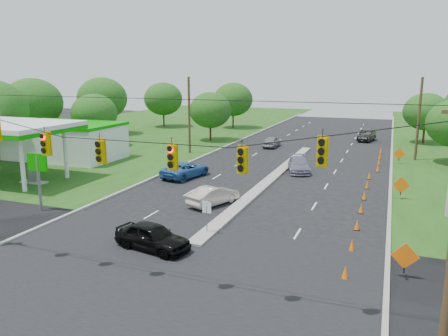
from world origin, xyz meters
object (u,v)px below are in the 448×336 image
at_px(gas_station, 56,138).
at_px(white_sedan, 213,195).
at_px(black_sedan, 152,237).
at_px(blue_pickup, 186,170).

height_order(gas_station, white_sedan, gas_station).
relative_size(gas_station, black_sedan, 4.48).
distance_m(black_sedan, blue_pickup, 16.92).
xyz_separation_m(white_sedan, blue_pickup, (-5.66, 7.03, 0.03)).
xyz_separation_m(gas_station, black_sedan, (21.77, -17.37, -1.83)).
bearing_deg(black_sedan, blue_pickup, 30.65).
bearing_deg(blue_pickup, white_sedan, 141.02).
bearing_deg(black_sedan, white_sedan, 11.34).
relative_size(gas_station, white_sedan, 4.70).
distance_m(gas_station, black_sedan, 27.91).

